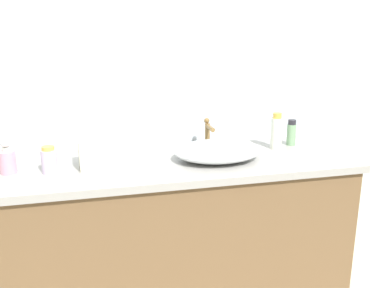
% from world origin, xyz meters
% --- Properties ---
extents(bathroom_wall_rear, '(6.00, 0.06, 2.60)m').
position_xyz_m(bathroom_wall_rear, '(0.00, 0.73, 1.30)').
color(bathroom_wall_rear, silver).
rests_on(bathroom_wall_rear, ground).
extents(vanity_counter, '(1.77, 0.58, 0.84)m').
position_xyz_m(vanity_counter, '(-0.09, 0.40, 0.42)').
color(vanity_counter, brown).
rests_on(vanity_counter, ground).
extents(wall_mirror_panel, '(1.72, 0.01, 1.13)m').
position_xyz_m(wall_mirror_panel, '(-0.09, 0.69, 1.41)').
color(wall_mirror_panel, '#B2BCC6').
rests_on(wall_mirror_panel, vanity_counter).
extents(sink_basin, '(0.41, 0.31, 0.08)m').
position_xyz_m(sink_basin, '(0.16, 0.37, 0.89)').
color(sink_basin, silver).
rests_on(sink_basin, vanity_counter).
extents(faucet, '(0.03, 0.13, 0.16)m').
position_xyz_m(faucet, '(0.16, 0.54, 0.94)').
color(faucet, brown).
rests_on(faucet, vanity_counter).
extents(soap_dispenser, '(0.07, 0.07, 0.15)m').
position_xyz_m(soap_dispenser, '(-0.77, 0.40, 0.91)').
color(soap_dispenser, pink).
rests_on(soap_dispenser, vanity_counter).
extents(lotion_bottle, '(0.07, 0.07, 0.12)m').
position_xyz_m(lotion_bottle, '(-0.60, 0.36, 0.90)').
color(lotion_bottle, silver).
rests_on(lotion_bottle, vanity_counter).
extents(perfume_bottle, '(0.06, 0.06, 0.19)m').
position_xyz_m(perfume_bottle, '(0.50, 0.48, 0.93)').
color(perfume_bottle, white).
rests_on(perfume_bottle, vanity_counter).
extents(spray_can, '(0.05, 0.05, 0.14)m').
position_xyz_m(spray_can, '(0.61, 0.52, 0.91)').
color(spray_can, '#78A275').
rests_on(spray_can, vanity_counter).
extents(tissue_box, '(0.14, 0.14, 0.17)m').
position_xyz_m(tissue_box, '(-0.41, 0.39, 0.92)').
color(tissue_box, beige).
rests_on(tissue_box, vanity_counter).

